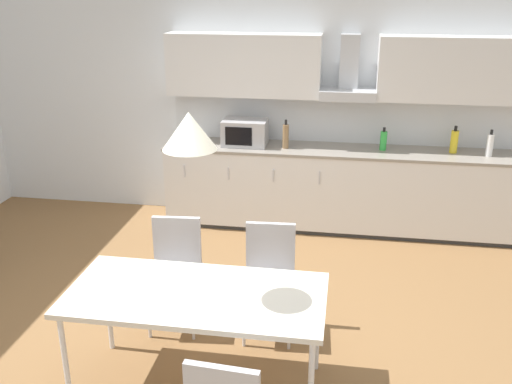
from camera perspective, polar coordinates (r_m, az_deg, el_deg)
The scene contains 14 objects.
ground_plane at distance 4.61m, azimuth -5.92°, elevation -14.27°, with size 9.41×7.82×0.02m, color brown.
wall_back at distance 6.50m, azimuth -0.35°, elevation 10.13°, with size 7.53×0.10×2.90m, color silver.
kitchen_counter at distance 6.34m, azimuth 8.63°, elevation 0.34°, with size 3.90×0.62×0.91m.
backsplash_tile at distance 6.41m, azimuth 9.00°, elevation 7.05°, with size 3.88×0.02×0.49m, color silver.
upper_wall_cabinets at distance 6.15m, azimuth 9.29°, elevation 12.15°, with size 3.88×0.40×0.65m.
microwave at distance 6.25m, azimuth -1.11°, elevation 5.97°, with size 0.48×0.35×0.28m.
bottle_yellow at distance 6.31m, azimuth 19.21°, elevation 4.81°, with size 0.08×0.08×0.29m.
bottle_brown at distance 6.14m, azimuth 2.98°, elevation 5.61°, with size 0.07×0.07×0.31m.
bottle_green at distance 6.22m, azimuth 12.62°, elevation 5.05°, with size 0.07×0.07×0.25m.
bottle_white at distance 6.31m, azimuth 22.34°, elevation 4.38°, with size 0.07×0.07×0.28m.
dining_table at distance 3.72m, azimuth -6.00°, elevation -10.54°, with size 1.65×0.79×0.74m.
chair_far_left at distance 4.55m, azimuth -8.07°, elevation -6.91°, with size 0.43×0.43×0.87m.
chair_far_right at distance 4.40m, azimuth 1.35°, elevation -7.69°, with size 0.42×0.42×0.87m.
pendant_lamp at distance 3.30m, azimuth -6.70°, elevation 6.09°, with size 0.32×0.32×0.22m, color silver.
Camera 1 is at (1.05, -3.65, 2.60)m, focal length 40.00 mm.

